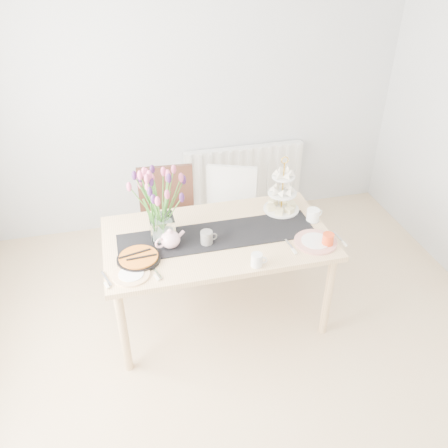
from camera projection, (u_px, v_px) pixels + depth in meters
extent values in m
plane|color=tan|center=(260.00, 391.00, 3.17)|extent=(4.50, 4.50, 0.00)
plane|color=#B3B5B7|center=(191.00, 94.00, 4.27)|extent=(4.00, 0.00, 4.00)
cube|color=white|center=(244.00, 174.00, 4.79)|extent=(1.20, 0.08, 0.60)
cube|color=tan|center=(217.00, 238.00, 3.38)|extent=(1.60, 0.90, 0.04)
cylinder|color=tan|center=(123.00, 332.00, 3.13)|extent=(0.06, 0.06, 0.71)
cylinder|color=tan|center=(328.00, 296.00, 3.42)|extent=(0.06, 0.06, 0.71)
cylinder|color=tan|center=(117.00, 263.00, 3.75)|extent=(0.06, 0.06, 0.71)
cylinder|color=tan|center=(291.00, 237.00, 4.04)|extent=(0.06, 0.06, 0.71)
cube|color=#351913|center=(170.00, 227.00, 3.95)|extent=(0.49, 0.49, 0.04)
cube|color=#351913|center=(166.00, 190.00, 3.99)|extent=(0.46, 0.07, 0.44)
cylinder|color=#351913|center=(151.00, 266.00, 3.92)|extent=(0.04, 0.04, 0.45)
cylinder|color=#351913|center=(195.00, 261.00, 3.97)|extent=(0.04, 0.04, 0.45)
cylinder|color=#351913|center=(150.00, 241.00, 4.21)|extent=(0.04, 0.04, 0.45)
cylinder|color=#351913|center=(190.00, 237.00, 4.26)|extent=(0.04, 0.04, 0.45)
cube|color=silver|center=(229.00, 222.00, 4.08)|extent=(0.56, 0.56, 0.04)
cube|color=silver|center=(232.00, 188.00, 4.11)|extent=(0.42, 0.19, 0.41)
cylinder|color=silver|center=(206.00, 254.00, 4.08)|extent=(0.04, 0.04, 0.42)
cylinder|color=silver|center=(247.00, 257.00, 4.04)|extent=(0.04, 0.04, 0.42)
cylinder|color=silver|center=(212.00, 231.00, 4.37)|extent=(0.04, 0.04, 0.42)
cylinder|color=silver|center=(250.00, 233.00, 4.34)|extent=(0.04, 0.04, 0.42)
cube|color=black|center=(217.00, 235.00, 3.36)|extent=(1.40, 0.35, 0.01)
cube|color=silver|center=(162.00, 228.00, 3.30)|extent=(0.17, 0.17, 0.17)
cylinder|color=gold|center=(283.00, 188.00, 3.54)|extent=(0.01, 0.01, 0.40)
cylinder|color=white|center=(281.00, 209.00, 3.64)|extent=(0.27, 0.27, 0.01)
cylinder|color=white|center=(282.00, 193.00, 3.57)|extent=(0.22, 0.22, 0.01)
cylinder|color=white|center=(284.00, 177.00, 3.49)|extent=(0.17, 0.17, 0.01)
cylinder|color=white|center=(313.00, 215.00, 3.51)|extent=(0.11, 0.11, 0.09)
cylinder|color=black|center=(139.00, 259.00, 3.12)|extent=(0.29, 0.29, 0.02)
cylinder|color=orange|center=(138.00, 257.00, 3.11)|extent=(0.26, 0.26, 0.01)
cylinder|color=slate|center=(207.00, 238.00, 3.26)|extent=(0.09, 0.09, 0.10)
cylinder|color=silver|center=(257.00, 260.00, 3.06)|extent=(0.09, 0.09, 0.09)
cylinder|color=#F0451A|center=(328.00, 240.00, 3.24)|extent=(0.11, 0.11, 0.09)
cylinder|color=silver|center=(131.00, 275.00, 3.00)|extent=(0.30, 0.30, 0.01)
cylinder|color=silver|center=(315.00, 242.00, 3.29)|extent=(0.33, 0.33, 0.02)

